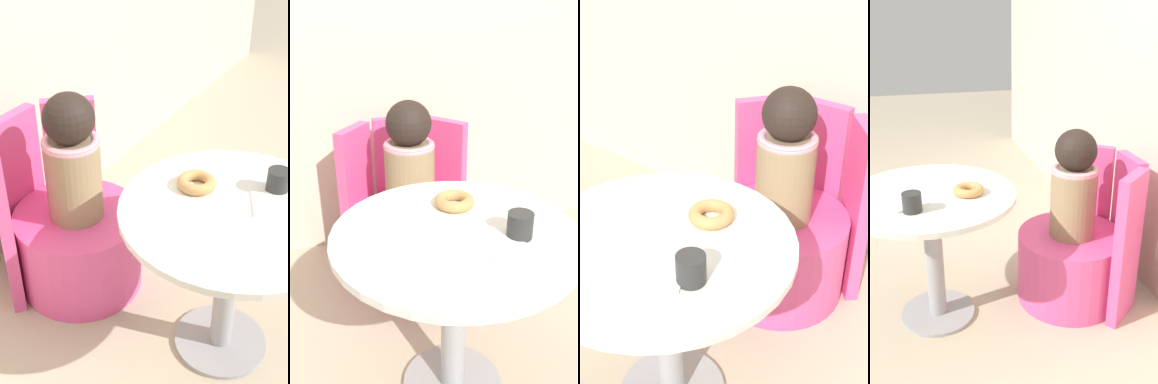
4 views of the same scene
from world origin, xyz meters
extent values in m
plane|color=#B7A88E|center=(0.00, 0.00, 0.00)|extent=(12.00, 12.00, 0.00)
cylinder|color=#99999E|center=(-0.07, 0.00, 0.01)|extent=(0.35, 0.35, 0.02)
cylinder|color=#99999E|center=(-0.07, 0.00, 0.32)|extent=(0.08, 0.08, 0.60)
cylinder|color=silver|center=(-0.07, 0.00, 0.63)|extent=(0.76, 0.76, 0.02)
cylinder|color=#E54C8C|center=(-0.06, 0.67, 0.18)|extent=(0.52, 0.52, 0.36)
cube|color=#E54C8C|center=(-0.06, 0.95, 0.37)|extent=(0.22, 0.05, 0.73)
cube|color=#E54C8C|center=(0.16, 0.85, 0.37)|extent=(0.18, 0.20, 0.73)
cube|color=#E54C8C|center=(-0.28, 0.85, 0.37)|extent=(0.18, 0.20, 0.73)
cylinder|color=#937A56|center=(-0.06, 0.67, 0.53)|extent=(0.22, 0.22, 0.34)
torus|color=pink|center=(-0.06, 0.67, 0.69)|extent=(0.22, 0.22, 0.04)
sphere|color=black|center=(-0.06, 0.67, 0.79)|extent=(0.20, 0.20, 0.20)
torus|color=tan|center=(-0.02, 0.17, 0.66)|extent=(0.13, 0.13, 0.04)
cylinder|color=#2D2D2D|center=(0.10, -0.08, 0.68)|extent=(0.08, 0.08, 0.08)
cube|color=white|center=(0.02, -0.10, 0.64)|extent=(0.19, 0.19, 0.01)
camera|label=1|loc=(-1.41, -0.46, 1.65)|focal=50.00mm
camera|label=2|loc=(-0.46, -1.11, 1.33)|focal=42.00mm
camera|label=3|loc=(0.77, -0.85, 1.53)|focal=50.00mm
camera|label=4|loc=(1.76, -0.09, 1.39)|focal=42.00mm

